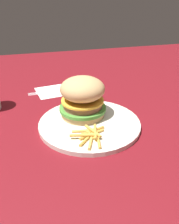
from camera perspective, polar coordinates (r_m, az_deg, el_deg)
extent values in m
plane|color=maroon|center=(0.68, 1.83, -2.14)|extent=(1.60, 1.60, 0.00)
cylinder|color=silver|center=(0.65, 0.00, -2.79)|extent=(0.27, 0.27, 0.01)
cylinder|color=tan|center=(0.68, -1.61, -0.03)|extent=(0.12, 0.12, 0.02)
cylinder|color=#4C9338|center=(0.67, -1.62, 0.94)|extent=(0.13, 0.13, 0.01)
cylinder|color=#8E5B47|center=(0.67, -1.64, 1.91)|extent=(0.11, 0.11, 0.02)
cylinder|color=yellow|center=(0.66, -1.65, 2.76)|extent=(0.12, 0.12, 0.01)
ellipsoid|color=tan|center=(0.65, -1.69, 5.51)|extent=(0.12, 0.12, 0.06)
cylinder|color=gold|center=(0.59, 0.47, -5.54)|extent=(0.05, 0.02, 0.01)
cylinder|color=gold|center=(0.59, 0.55, -5.30)|extent=(0.03, 0.07, 0.01)
cylinder|color=gold|center=(0.57, -0.97, -6.72)|extent=(0.04, 0.04, 0.01)
cylinder|color=#E5B251|center=(0.60, -1.73, -4.50)|extent=(0.01, 0.05, 0.01)
cylinder|color=gold|center=(0.57, 2.04, -6.42)|extent=(0.07, 0.02, 0.01)
cylinder|color=gold|center=(0.60, 0.82, -4.50)|extent=(0.03, 0.06, 0.01)
cylinder|color=gold|center=(0.59, 0.14, -5.60)|extent=(0.04, 0.04, 0.01)
cylinder|color=gold|center=(0.59, 1.39, -4.62)|extent=(0.06, 0.02, 0.01)
cylinder|color=#E5B251|center=(0.57, 0.44, -6.37)|extent=(0.08, 0.04, 0.01)
cylinder|color=gold|center=(0.59, 0.86, -4.51)|extent=(0.06, 0.03, 0.01)
cylinder|color=gold|center=(0.58, -1.23, -5.51)|extent=(0.02, 0.07, 0.01)
cube|color=white|center=(0.87, -8.70, 4.90)|extent=(0.12, 0.12, 0.00)
cube|color=silver|center=(0.88, -6.69, 5.34)|extent=(0.02, 0.11, 0.00)
cube|color=silver|center=(0.87, -11.38, 4.66)|extent=(0.03, 0.04, 0.00)
cylinder|color=silver|center=(0.87, -13.51, 4.55)|extent=(0.01, 0.03, 0.00)
cylinder|color=silver|center=(0.86, -13.44, 4.35)|extent=(0.01, 0.03, 0.00)
cylinder|color=silver|center=(0.86, -13.38, 4.15)|extent=(0.01, 0.03, 0.00)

